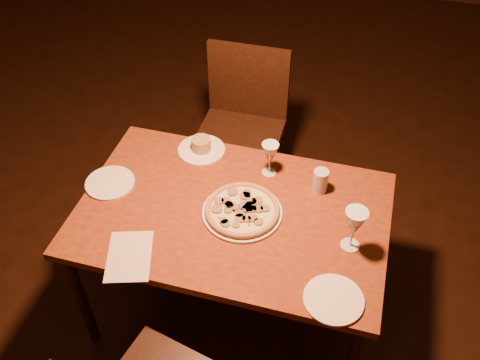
# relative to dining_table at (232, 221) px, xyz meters

# --- Properties ---
(floor) EXTENTS (7.00, 7.00, 0.00)m
(floor) POSITION_rel_dining_table_xyz_m (-0.17, 0.23, -0.62)
(floor) COLOR black
(floor) RESTS_ON ground
(dining_table) EXTENTS (1.28, 0.84, 0.68)m
(dining_table) POSITION_rel_dining_table_xyz_m (0.00, 0.00, 0.00)
(dining_table) COLOR brown
(dining_table) RESTS_ON floor
(chair_far) EXTENTS (0.44, 0.44, 0.91)m
(chair_far) POSITION_rel_dining_table_xyz_m (-0.16, 0.78, -0.11)
(chair_far) COLOR black
(chair_far) RESTS_ON floor
(pizza_plate) EXTENTS (0.33, 0.33, 0.04)m
(pizza_plate) POSITION_rel_dining_table_xyz_m (0.04, 0.00, 0.08)
(pizza_plate) COLOR white
(pizza_plate) RESTS_ON dining_table
(ramekin_saucer) EXTENTS (0.22, 0.22, 0.07)m
(ramekin_saucer) POSITION_rel_dining_table_xyz_m (-0.24, 0.33, 0.08)
(ramekin_saucer) COLOR white
(ramekin_saucer) RESTS_ON dining_table
(wine_glass_far) EXTENTS (0.07, 0.07, 0.16)m
(wine_glass_far) POSITION_rel_dining_table_xyz_m (0.10, 0.26, 0.14)
(wine_glass_far) COLOR #B15F49
(wine_glass_far) RESTS_ON dining_table
(wine_glass_right) EXTENTS (0.09, 0.09, 0.19)m
(wine_glass_right) POSITION_rel_dining_table_xyz_m (0.49, -0.06, 0.16)
(wine_glass_right) COLOR #B15F49
(wine_glass_right) RESTS_ON dining_table
(water_tumbler) EXTENTS (0.06, 0.06, 0.11)m
(water_tumbler) POSITION_rel_dining_table_xyz_m (0.33, 0.21, 0.11)
(water_tumbler) COLOR silver
(water_tumbler) RESTS_ON dining_table
(side_plate_left) EXTENTS (0.21, 0.21, 0.01)m
(side_plate_left) POSITION_rel_dining_table_xyz_m (-0.55, 0.02, 0.07)
(side_plate_left) COLOR white
(side_plate_left) RESTS_ON dining_table
(side_plate_near) EXTENTS (0.22, 0.22, 0.01)m
(side_plate_near) POSITION_rel_dining_table_xyz_m (0.46, -0.32, 0.07)
(side_plate_near) COLOR white
(side_plate_near) RESTS_ON dining_table
(menu_card) EXTENTS (0.23, 0.28, 0.00)m
(menu_card) POSITION_rel_dining_table_xyz_m (-0.32, -0.32, 0.06)
(menu_card) COLOR beige
(menu_card) RESTS_ON dining_table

